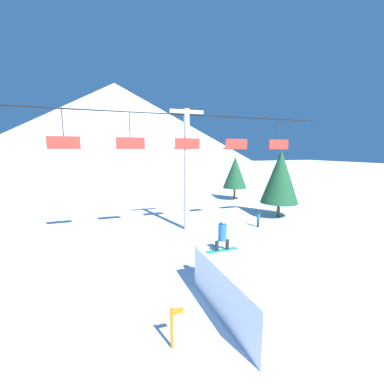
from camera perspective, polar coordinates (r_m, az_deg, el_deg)
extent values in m
plane|color=white|center=(10.54, 21.53, -24.47)|extent=(220.00, 220.00, 0.00)
cone|color=silver|center=(76.72, -16.50, 13.54)|extent=(85.56, 85.56, 23.71)
cube|color=white|center=(9.93, 11.80, -20.34)|extent=(2.02, 4.77, 1.74)
cube|color=silver|center=(11.42, 5.53, -11.47)|extent=(2.02, 0.10, 0.06)
cube|color=#1E9E6B|center=(10.68, 6.69, -12.73)|extent=(1.35, 0.26, 0.03)
cylinder|color=black|center=(10.50, 5.55, -11.84)|extent=(0.15, 0.15, 0.40)
cylinder|color=black|center=(10.71, 7.86, -11.46)|extent=(0.15, 0.15, 0.40)
cylinder|color=#1E5693|center=(10.42, 6.77, -8.87)|extent=(0.33, 0.33, 0.68)
sphere|color=#B2B2B7|center=(10.29, 6.82, -6.51)|extent=(0.21, 0.21, 0.21)
cylinder|color=#B2B2B7|center=(18.16, -1.18, 4.62)|extent=(0.41, 0.41, 8.52)
cube|color=#B2B2B7|center=(18.27, -1.22, 17.41)|extent=(2.40, 0.24, 0.24)
cylinder|color=black|center=(18.25, -1.22, 16.79)|extent=(22.57, 0.08, 0.08)
cylinder|color=#28282D|center=(17.18, -26.76, 12.47)|extent=(0.06, 0.06, 2.27)
cube|color=red|center=(17.13, -26.48, 8.68)|extent=(1.80, 0.44, 0.08)
cube|color=red|center=(16.96, -26.62, 9.86)|extent=(1.80, 0.08, 0.70)
cylinder|color=#28282D|center=(17.24, -13.65, 13.17)|extent=(0.06, 0.06, 2.27)
cube|color=red|center=(17.20, -13.50, 9.40)|extent=(1.80, 0.44, 0.08)
cube|color=red|center=(17.02, -13.47, 10.58)|extent=(1.80, 0.08, 0.70)
cylinder|color=#28282D|center=(18.14, -1.20, 13.23)|extent=(0.06, 0.06, 2.27)
cube|color=red|center=(18.09, -1.19, 9.63)|extent=(1.80, 0.44, 0.08)
cube|color=red|center=(17.93, -1.00, 10.75)|extent=(1.80, 0.08, 0.70)
cylinder|color=#28282D|center=(19.75, 9.62, 12.78)|extent=(0.06, 0.06, 2.27)
cube|color=red|center=(19.71, 9.53, 9.48)|extent=(1.80, 0.44, 0.08)
cube|color=red|center=(19.56, 9.83, 10.50)|extent=(1.80, 0.08, 0.70)
cylinder|color=#28282D|center=(21.92, 18.52, 12.09)|extent=(0.06, 0.06, 2.27)
cube|color=red|center=(21.89, 18.36, 9.12)|extent=(1.80, 0.44, 0.08)
cube|color=red|center=(21.75, 18.71, 10.02)|extent=(1.80, 0.08, 0.70)
cylinder|color=#4C3823|center=(23.48, 18.63, -3.75)|extent=(0.28, 0.28, 1.27)
cone|color=#194728|center=(23.02, 19.00, 3.26)|extent=(3.17, 3.17, 4.50)
cylinder|color=#4C3823|center=(30.40, 9.41, -0.36)|extent=(0.25, 0.25, 1.38)
cone|color=#194728|center=(30.09, 9.53, 4.34)|extent=(2.75, 2.75, 3.62)
cylinder|color=orange|center=(8.46, -4.48, -27.98)|extent=(0.10, 0.10, 1.26)
cube|color=orange|center=(8.20, -3.20, -24.90)|extent=(0.36, 0.02, 0.20)
cylinder|color=black|center=(20.09, 14.46, -6.94)|extent=(0.17, 0.17, 0.45)
cylinder|color=#1E5693|center=(19.95, 14.52, -5.49)|extent=(0.24, 0.24, 0.60)
sphere|color=#232328|center=(19.86, 14.57, -4.40)|extent=(0.18, 0.18, 0.18)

